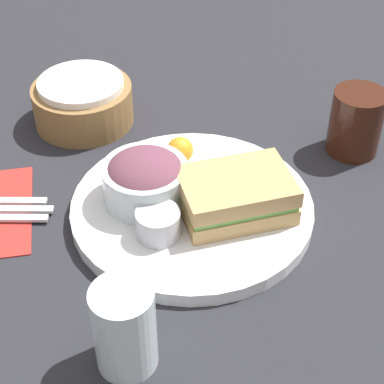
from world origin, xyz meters
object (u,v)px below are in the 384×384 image
object	(u,v)px
plate	(192,208)
salad_bowl	(145,178)
drink_glass	(356,122)
bread_basket	(83,102)
water_glass	(125,328)
dressing_cup	(158,224)
sandwich	(236,195)

from	to	relation	value
plate	salad_bowl	size ratio (longest dim) A/B	2.85
plate	drink_glass	distance (m)	0.30
plate	bread_basket	xyz separation A→B (m)	(-0.14, 0.26, 0.03)
drink_glass	water_glass	size ratio (longest dim) A/B	0.93
dressing_cup	plate	bearing A→B (deg)	44.60
drink_glass	sandwich	bearing A→B (deg)	-149.21
bread_basket	sandwich	bearing A→B (deg)	-56.60
salad_bowl	water_glass	bearing A→B (deg)	-102.08
plate	sandwich	size ratio (longest dim) A/B	2.15
plate	sandwich	world-z (taller)	sandwich
drink_glass	bread_basket	world-z (taller)	drink_glass
dressing_cup	drink_glass	size ratio (longest dim) A/B	0.57
drink_glass	water_glass	world-z (taller)	water_glass
salad_bowl	bread_basket	world-z (taller)	salad_bowl
dressing_cup	drink_glass	distance (m)	0.37
salad_bowl	dressing_cup	xyz separation A→B (m)	(0.01, -0.08, -0.02)
plate	sandwich	bearing A→B (deg)	-25.32
dressing_cup	bread_basket	distance (m)	0.33
sandwich	drink_glass	size ratio (longest dim) A/B	1.52
drink_glass	bread_basket	size ratio (longest dim) A/B	0.63
bread_basket	water_glass	xyz separation A→B (m)	(0.02, -0.49, 0.02)
plate	salad_bowl	bearing A→B (deg)	160.06
salad_bowl	bread_basket	bearing A→B (deg)	107.20
sandwich	water_glass	distance (m)	0.26
dressing_cup	water_glass	world-z (taller)	water_glass
salad_bowl	bread_basket	xyz separation A→B (m)	(-0.07, 0.24, -0.02)
plate	dressing_cup	distance (m)	0.08
plate	water_glass	bearing A→B (deg)	-116.78
salad_bowl	drink_glass	world-z (taller)	drink_glass
sandwich	dressing_cup	world-z (taller)	sandwich
sandwich	salad_bowl	xyz separation A→B (m)	(-0.12, 0.05, 0.01)
sandwich	water_glass	size ratio (longest dim) A/B	1.41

